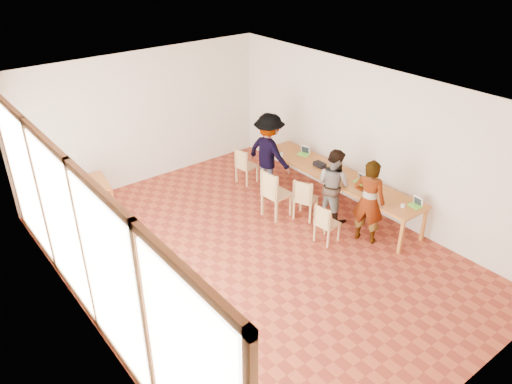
{
  "coord_description": "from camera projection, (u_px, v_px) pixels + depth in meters",
  "views": [
    {
      "loc": [
        -4.57,
        -5.9,
        5.39
      ],
      "look_at": [
        0.29,
        0.29,
        1.1
      ],
      "focal_mm": 35.0,
      "sensor_mm": 36.0,
      "label": 1
    }
  ],
  "objects": [
    {
      "name": "ground",
      "position": [
        253.0,
        255.0,
        9.13
      ],
      "size": [
        8.0,
        8.0,
        0.0
      ],
      "primitive_type": "plane",
      "color": "#9E4026",
      "rests_on": "ground"
    },
    {
      "name": "wall_back",
      "position": [
        144.0,
        118.0,
        11.18
      ],
      "size": [
        6.0,
        0.1,
        3.0
      ],
      "primitive_type": "cube",
      "color": "beige",
      "rests_on": "ground"
    },
    {
      "name": "wall_front",
      "position": [
        469.0,
        311.0,
        5.65
      ],
      "size": [
        6.0,
        0.1,
        3.0
      ],
      "primitive_type": "cube",
      "color": "beige",
      "rests_on": "ground"
    },
    {
      "name": "wall_right",
      "position": [
        370.0,
        140.0,
        10.04
      ],
      "size": [
        0.1,
        8.0,
        3.0
      ],
      "primitive_type": "cube",
      "color": "beige",
      "rests_on": "ground"
    },
    {
      "name": "window_wall",
      "position": [
        82.0,
        245.0,
        6.81
      ],
      "size": [
        0.1,
        8.0,
        3.0
      ],
      "primitive_type": "cube",
      "color": "white",
      "rests_on": "ground"
    },
    {
      "name": "ceiling",
      "position": [
        253.0,
        96.0,
        7.69
      ],
      "size": [
        6.0,
        8.0,
        0.04
      ],
      "primitive_type": "cube",
      "color": "white",
      "rests_on": "wall_back"
    },
    {
      "name": "communal_table",
      "position": [
        338.0,
        177.0,
        10.39
      ],
      "size": [
        0.8,
        4.0,
        0.75
      ],
      "color": "#BC7129",
      "rests_on": "ground"
    },
    {
      "name": "side_table",
      "position": [
        85.0,
        187.0,
        10.04
      ],
      "size": [
        0.9,
        0.9,
        0.75
      ],
      "rotation": [
        0.0,
        0.0,
        -0.16
      ],
      "color": "#BC7129",
      "rests_on": "ground"
    },
    {
      "name": "chair_near",
      "position": [
        325.0,
        220.0,
        9.26
      ],
      "size": [
        0.42,
        0.42,
        0.43
      ],
      "rotation": [
        0.0,
        0.0,
        0.12
      ],
      "color": "tan",
      "rests_on": "ground"
    },
    {
      "name": "chair_mid",
      "position": [
        304.0,
        196.0,
        9.99
      ],
      "size": [
        0.55,
        0.55,
        0.48
      ],
      "rotation": [
        0.0,
        0.0,
        0.42
      ],
      "color": "tan",
      "rests_on": "ground"
    },
    {
      "name": "chair_far",
      "position": [
        273.0,
        190.0,
        10.03
      ],
      "size": [
        0.51,
        0.51,
        0.55
      ],
      "rotation": [
        0.0,
        0.0,
        0.06
      ],
      "color": "tan",
      "rests_on": "ground"
    },
    {
      "name": "chair_empty",
      "position": [
        244.0,
        163.0,
        11.4
      ],
      "size": [
        0.45,
        0.45,
        0.46
      ],
      "rotation": [
        0.0,
        0.0,
        0.15
      ],
      "color": "tan",
      "rests_on": "ground"
    },
    {
      "name": "chair_spare",
      "position": [
        99.0,
        216.0,
        9.27
      ],
      "size": [
        0.6,
        0.6,
        0.49
      ],
      "rotation": [
        0.0,
        0.0,
        2.57
      ],
      "color": "tan",
      "rests_on": "ground"
    },
    {
      "name": "person_near",
      "position": [
        369.0,
        201.0,
        9.2
      ],
      "size": [
        0.6,
        0.72,
        1.67
      ],
      "primitive_type": "imported",
      "rotation": [
        0.0,
        0.0,
        1.96
      ],
      "color": "gray",
      "rests_on": "ground"
    },
    {
      "name": "person_mid",
      "position": [
        333.0,
        185.0,
        9.95
      ],
      "size": [
        0.6,
        0.75,
        1.52
      ],
      "primitive_type": "imported",
      "rotation": [
        0.0,
        0.0,
        1.6
      ],
      "color": "gray",
      "rests_on": "ground"
    },
    {
      "name": "person_far",
      "position": [
        269.0,
        153.0,
        10.96
      ],
      "size": [
        0.82,
        1.24,
        1.8
      ],
      "primitive_type": "imported",
      "rotation": [
        0.0,
        0.0,
        1.7
      ],
      "color": "gray",
      "rests_on": "ground"
    },
    {
      "name": "laptop_near",
      "position": [
        416.0,
        204.0,
        9.2
      ],
      "size": [
        0.2,
        0.23,
        0.19
      ],
      "rotation": [
        0.0,
        0.0,
        -0.04
      ],
      "color": "#69D63A",
      "rests_on": "communal_table"
    },
    {
      "name": "laptop_mid",
      "position": [
        361.0,
        180.0,
        10.04
      ],
      "size": [
        0.2,
        0.23,
        0.19
      ],
      "rotation": [
        0.0,
        0.0,
        -0.04
      ],
      "color": "#69D63A",
      "rests_on": "communal_table"
    },
    {
      "name": "laptop_far",
      "position": [
        304.0,
        152.0,
        11.24
      ],
      "size": [
        0.27,
        0.29,
        0.2
      ],
      "rotation": [
        0.0,
        0.0,
        0.31
      ],
      "color": "#69D63A",
      "rests_on": "communal_table"
    },
    {
      "name": "yellow_mug",
      "position": [
        275.0,
        146.0,
        11.57
      ],
      "size": [
        0.13,
        0.13,
        0.09
      ],
      "primitive_type": "imported",
      "rotation": [
        0.0,
        0.0,
        0.1
      ],
      "color": "gold",
      "rests_on": "communal_table"
    },
    {
      "name": "green_bottle",
      "position": [
        339.0,
        168.0,
        10.33
      ],
      "size": [
        0.07,
        0.07,
        0.28
      ],
      "primitive_type": "cylinder",
      "color": "#247C41",
      "rests_on": "communal_table"
    },
    {
      "name": "clear_glass",
      "position": [
        281.0,
        155.0,
        11.14
      ],
      "size": [
        0.07,
        0.07,
        0.09
      ],
      "primitive_type": "cylinder",
      "color": "silver",
      "rests_on": "communal_table"
    },
    {
      "name": "condiment_cup",
      "position": [
        403.0,
        206.0,
        9.18
      ],
      "size": [
        0.08,
        0.08,
        0.06
      ],
      "primitive_type": "cylinder",
      "color": "white",
      "rests_on": "communal_table"
    },
    {
      "name": "pink_phone",
      "position": [
        367.0,
        195.0,
        9.58
      ],
      "size": [
        0.05,
        0.1,
        0.01
      ],
      "primitive_type": "cube",
      "color": "#CB4661",
      "rests_on": "communal_table"
    },
    {
      "name": "black_pouch",
      "position": [
        320.0,
        165.0,
        10.69
      ],
      "size": [
        0.16,
        0.26,
        0.09
      ],
      "primitive_type": "cube",
      "color": "black",
      "rests_on": "communal_table"
    }
  ]
}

